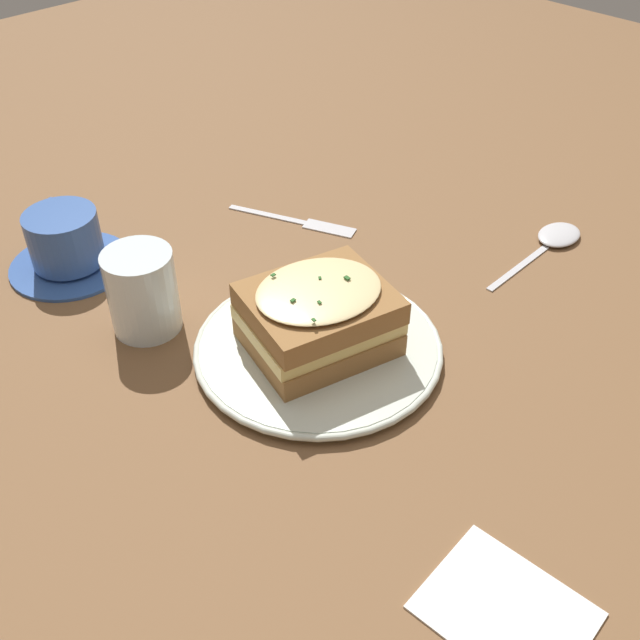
% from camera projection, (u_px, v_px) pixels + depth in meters
% --- Properties ---
extents(ground_plane, '(2.40, 2.40, 0.00)m').
position_uv_depth(ground_plane, '(303.00, 343.00, 0.77)').
color(ground_plane, brown).
extents(dinner_plate, '(0.25, 0.25, 0.01)m').
position_uv_depth(dinner_plate, '(320.00, 347.00, 0.76)').
color(dinner_plate, silver).
rests_on(dinner_plate, ground_plane).
extents(sandwich, '(0.15, 0.16, 0.07)m').
position_uv_depth(sandwich, '(320.00, 316.00, 0.73)').
color(sandwich, olive).
rests_on(sandwich, dinner_plate).
extents(teacup_with_saucer, '(0.14, 0.14, 0.07)m').
position_uv_depth(teacup_with_saucer, '(66.00, 244.00, 0.86)').
color(teacup_with_saucer, '#33569E').
rests_on(teacup_with_saucer, ground_plane).
extents(water_glass, '(0.07, 0.07, 0.09)m').
position_uv_depth(water_glass, '(142.00, 291.00, 0.77)').
color(water_glass, silver).
rests_on(water_glass, ground_plane).
extents(fork, '(0.17, 0.08, 0.00)m').
position_uv_depth(fork, '(306.00, 223.00, 0.95)').
color(fork, silver).
rests_on(fork, ground_plane).
extents(spoon, '(0.05, 0.18, 0.01)m').
position_uv_depth(spoon, '(555.00, 238.00, 0.92)').
color(spoon, silver).
rests_on(spoon, ground_plane).
extents(napkin, '(0.12, 0.10, 0.00)m').
position_uv_depth(napkin, '(506.00, 610.00, 0.54)').
color(napkin, white).
rests_on(napkin, ground_plane).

